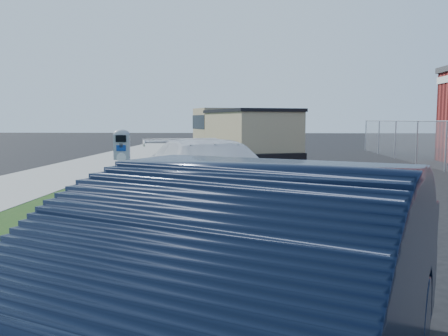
# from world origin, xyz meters

# --- Properties ---
(ground) EXTENTS (120.00, 120.00, 0.00)m
(ground) POSITION_xyz_m (0.00, 0.00, 0.00)
(ground) COLOR black
(ground) RESTS_ON ground
(streetside) EXTENTS (6.12, 50.00, 0.15)m
(streetside) POSITION_xyz_m (-5.57, 2.00, 0.07)
(streetside) COLOR gray
(streetside) RESTS_ON ground
(parking_meter) EXTENTS (0.23, 0.17, 1.57)m
(parking_meter) POSITION_xyz_m (-2.65, -1.04, 1.29)
(parking_meter) COLOR #3F4247
(parking_meter) RESTS_ON ground
(white_wagon) EXTENTS (3.78, 5.50, 1.48)m
(white_wagon) POSITION_xyz_m (-1.68, 1.37, 0.74)
(white_wagon) COLOR silver
(white_wagon) RESTS_ON ground
(navy_sedan) EXTENTS (3.49, 5.12, 1.60)m
(navy_sedan) POSITION_xyz_m (-1.00, -4.95, 0.80)
(navy_sedan) COLOR black
(navy_sedan) RESTS_ON ground
(dump_truck) EXTENTS (4.23, 6.24, 2.30)m
(dump_truck) POSITION_xyz_m (-1.35, 10.09, 1.30)
(dump_truck) COLOR black
(dump_truck) RESTS_ON ground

